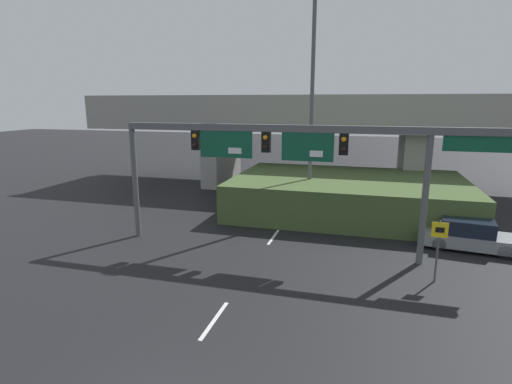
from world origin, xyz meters
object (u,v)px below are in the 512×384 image
(signal_gantry, at_px, (289,149))
(highway_light_pole_near, at_px, (312,86))
(speed_limit_sign, at_px, (438,243))
(parked_sedan_near_right, at_px, (469,235))

(signal_gantry, xyz_separation_m, highway_light_pole_near, (0.09, 6.65, 2.96))
(speed_limit_sign, height_order, parked_sedan_near_right, speed_limit_sign)
(parked_sedan_near_right, bearing_deg, highway_light_pole_near, 161.94)
(signal_gantry, bearing_deg, highway_light_pole_near, 89.26)
(highway_light_pole_near, bearing_deg, signal_gantry, -90.74)
(highway_light_pole_near, bearing_deg, parked_sedan_near_right, -25.76)
(signal_gantry, relative_size, speed_limit_sign, 6.92)
(signal_gantry, distance_m, highway_light_pole_near, 7.28)
(signal_gantry, bearing_deg, speed_limit_sign, -15.82)
(highway_light_pole_near, xyz_separation_m, parked_sedan_near_right, (8.35, -4.03, -7.19))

